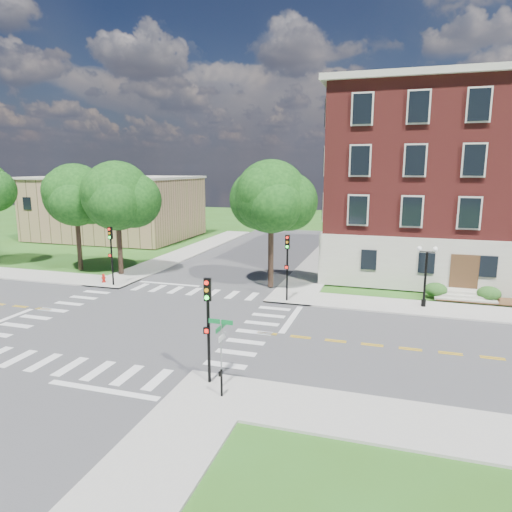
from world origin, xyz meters
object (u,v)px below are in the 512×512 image
(traffic_signal_se, at_px, (208,317))
(street_sign_pole, at_px, (221,340))
(fire_hydrant, at_px, (104,278))
(traffic_signal_nw, at_px, (111,248))
(twin_lamp_west, at_px, (426,273))
(push_button_post, at_px, (221,381))
(traffic_signal_ne, at_px, (287,259))

(traffic_signal_se, bearing_deg, street_sign_pole, -19.86)
(street_sign_pole, bearing_deg, fire_hydrant, 138.34)
(traffic_signal_se, bearing_deg, traffic_signal_nw, 136.22)
(traffic_signal_se, height_order, twin_lamp_west, traffic_signal_se)
(fire_hydrant, bearing_deg, traffic_signal_nw, -22.42)
(traffic_signal_se, xyz_separation_m, street_sign_pole, (0.70, -0.25, -0.88))
(twin_lamp_west, bearing_deg, push_button_post, -118.81)
(twin_lamp_west, height_order, push_button_post, twin_lamp_west)
(street_sign_pole, bearing_deg, traffic_signal_ne, 91.39)
(traffic_signal_ne, xyz_separation_m, twin_lamp_west, (9.41, 1.38, -0.66))
(traffic_signal_ne, xyz_separation_m, street_sign_pole, (0.34, -13.81, -0.88))
(twin_lamp_west, xyz_separation_m, push_button_post, (-8.79, -15.98, -1.73))
(traffic_signal_nw, relative_size, fire_hydrant, 6.40)
(traffic_signal_nw, bearing_deg, traffic_signal_ne, -0.54)
(twin_lamp_west, distance_m, push_button_post, 18.32)
(traffic_signal_nw, xyz_separation_m, push_button_post, (15.28, -14.74, -2.39))
(traffic_signal_se, distance_m, traffic_signal_nw, 19.80)
(traffic_signal_ne, bearing_deg, push_button_post, -87.54)
(traffic_signal_nw, distance_m, street_sign_pole, 20.50)
(twin_lamp_west, bearing_deg, street_sign_pole, -120.87)
(traffic_signal_se, relative_size, twin_lamp_west, 1.13)
(traffic_signal_ne, relative_size, twin_lamp_west, 1.13)
(traffic_signal_nw, height_order, street_sign_pole, traffic_signal_nw)
(traffic_signal_ne, height_order, traffic_signal_nw, same)
(traffic_signal_se, height_order, push_button_post, traffic_signal_se)
(fire_hydrant, bearing_deg, traffic_signal_ne, -2.40)
(twin_lamp_west, bearing_deg, traffic_signal_nw, -177.06)
(street_sign_pole, height_order, fire_hydrant, street_sign_pole)
(traffic_signal_se, height_order, street_sign_pole, traffic_signal_se)
(traffic_signal_se, distance_m, street_sign_pole, 1.15)
(traffic_signal_ne, height_order, fire_hydrant, traffic_signal_ne)
(traffic_signal_se, relative_size, street_sign_pole, 1.55)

